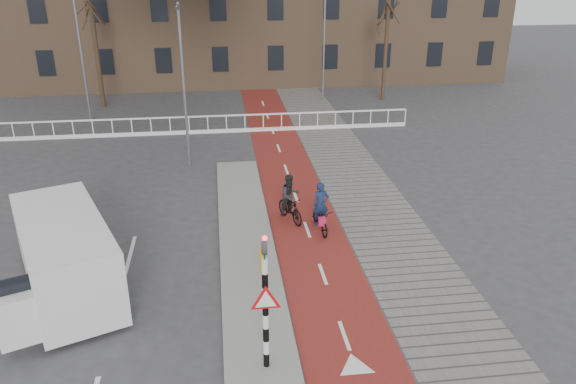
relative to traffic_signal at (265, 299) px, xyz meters
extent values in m
plane|color=#38383A|center=(0.60, 2.02, -1.99)|extent=(120.00, 120.00, 0.00)
cube|color=maroon|center=(2.10, 12.02, -1.98)|extent=(2.50, 60.00, 0.01)
cube|color=slate|center=(4.90, 12.02, -1.98)|extent=(3.00, 60.00, 0.01)
cube|color=gray|center=(-0.10, 6.02, -1.93)|extent=(1.80, 16.00, 0.12)
cylinder|color=black|center=(0.00, 0.02, -0.43)|extent=(0.14, 0.14, 2.88)
imported|color=black|center=(0.00, 0.02, 1.41)|extent=(0.13, 0.16, 0.80)
cylinder|color=#FF0C05|center=(0.00, -0.12, 1.59)|extent=(0.11, 0.02, 0.11)
cylinder|color=#CBA10B|center=(0.25, 4.18, -1.44)|extent=(0.12, 0.12, 0.86)
imported|color=black|center=(2.55, 6.91, -1.53)|extent=(0.76, 1.75, 0.89)
imported|color=#142343|center=(2.55, 6.91, -0.96)|extent=(0.60, 0.43, 1.55)
cube|color=#BD1A4B|center=(2.49, 6.36, -1.36)|extent=(0.26, 0.18, 0.30)
imported|color=black|center=(1.59, 7.81, -1.48)|extent=(1.06, 1.70, 0.99)
imported|color=black|center=(1.59, 7.81, -0.96)|extent=(0.92, 0.83, 1.55)
cube|color=silver|center=(-5.29, 4.02, -0.76)|extent=(3.96, 5.74, 2.13)
cube|color=#26921F|center=(-6.37, 4.02, -0.86)|extent=(1.29, 3.17, 0.55)
cube|color=#26921F|center=(-4.22, 4.02, -0.86)|extent=(1.29, 3.17, 0.55)
cube|color=black|center=(-5.29, 1.71, -0.36)|extent=(1.80, 0.76, 0.90)
cylinder|color=black|center=(-5.46, 2.00, -1.62)|extent=(0.53, 0.79, 0.75)
cylinder|color=black|center=(-3.78, 2.68, -1.62)|extent=(0.53, 0.79, 0.75)
cylinder|color=black|center=(-6.81, 5.37, -1.62)|extent=(0.53, 0.79, 0.75)
cylinder|color=black|center=(-5.13, 6.05, -1.62)|extent=(0.53, 0.79, 0.75)
cube|color=silver|center=(-4.40, 19.02, -1.04)|extent=(28.00, 0.08, 0.08)
cube|color=silver|center=(-4.40, 19.02, -1.89)|extent=(28.00, 0.10, 0.20)
cylinder|color=black|center=(-8.01, 25.65, 1.52)|extent=(0.29, 0.29, 7.02)
cylinder|color=black|center=(10.07, 25.11, 1.15)|extent=(0.24, 0.24, 6.29)
cylinder|color=slate|center=(-2.24, 14.10, 1.59)|extent=(0.12, 0.12, 7.16)
cylinder|color=slate|center=(-8.15, 22.22, 1.71)|extent=(0.12, 0.12, 7.41)
cylinder|color=slate|center=(6.10, 25.46, 2.13)|extent=(0.12, 0.12, 8.24)
camera|label=1|loc=(-0.84, -10.46, 7.11)|focal=35.00mm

